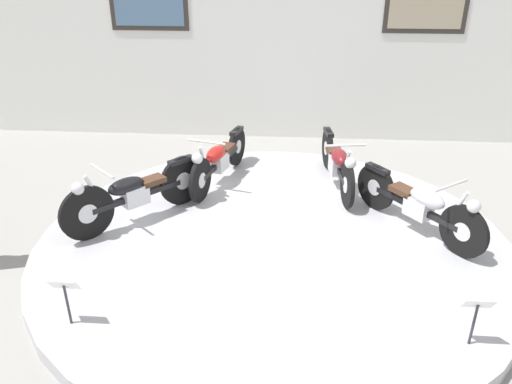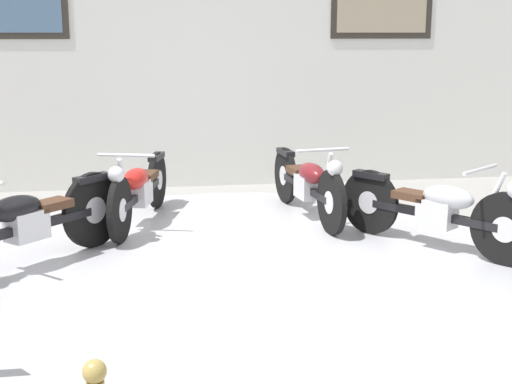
{
  "view_description": "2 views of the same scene",
  "coord_description": "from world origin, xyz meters",
  "px_view_note": "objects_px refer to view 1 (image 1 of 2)",
  "views": [
    {
      "loc": [
        0.18,
        -5.15,
        3.3
      ],
      "look_at": [
        -0.2,
        -0.04,
        0.78
      ],
      "focal_mm": 35.0,
      "sensor_mm": 36.0,
      "label": 1
    },
    {
      "loc": [
        -0.73,
        -5.48,
        2.05
      ],
      "look_at": [
        0.14,
        0.31,
        0.73
      ],
      "focal_mm": 50.0,
      "sensor_mm": 36.0,
      "label": 2
    }
  ],
  "objects_px": {
    "motorcycle_maroon": "(338,162)",
    "info_placard_front_left": "(65,291)",
    "motorcycle_silver": "(419,204)",
    "info_placard_front_centre": "(477,310)",
    "motorcycle_black": "(134,192)",
    "motorcycle_red": "(219,159)"
  },
  "relations": [
    {
      "from": "motorcycle_red",
      "to": "info_placard_front_centre",
      "type": "relative_size",
      "value": 3.71
    },
    {
      "from": "info_placard_front_left",
      "to": "info_placard_front_centre",
      "type": "relative_size",
      "value": 1.0
    },
    {
      "from": "info_placard_front_left",
      "to": "motorcycle_black",
      "type": "bearing_deg",
      "value": 88.27
    },
    {
      "from": "motorcycle_black",
      "to": "motorcycle_silver",
      "type": "distance_m",
      "value": 3.48
    },
    {
      "from": "motorcycle_silver",
      "to": "info_placard_front_left",
      "type": "distance_m",
      "value": 4.03
    },
    {
      "from": "motorcycle_black",
      "to": "motorcycle_silver",
      "type": "height_order",
      "value": "motorcycle_black"
    },
    {
      "from": "motorcycle_silver",
      "to": "info_placard_front_left",
      "type": "xyz_separation_m",
      "value": [
        -3.53,
        -1.94,
        -0.01
      ]
    },
    {
      "from": "motorcycle_red",
      "to": "info_placard_front_left",
      "type": "xyz_separation_m",
      "value": [
        -0.94,
        -3.18,
        -0.0
      ]
    },
    {
      "from": "info_placard_front_left",
      "to": "motorcycle_silver",
      "type": "bearing_deg",
      "value": 28.79
    },
    {
      "from": "motorcycle_silver",
      "to": "motorcycle_red",
      "type": "bearing_deg",
      "value": 154.57
    },
    {
      "from": "motorcycle_red",
      "to": "info_placard_front_centre",
      "type": "bearing_deg",
      "value": -50.09
    },
    {
      "from": "motorcycle_black",
      "to": "motorcycle_red",
      "type": "xyz_separation_m",
      "value": [
        0.88,
        1.23,
        -0.03
      ]
    },
    {
      "from": "motorcycle_maroon",
      "to": "info_placard_front_centre",
      "type": "xyz_separation_m",
      "value": [
        0.94,
        -3.18,
        -0.01
      ]
    },
    {
      "from": "motorcycle_black",
      "to": "info_placard_front_centre",
      "type": "relative_size",
      "value": 2.96
    },
    {
      "from": "motorcycle_silver",
      "to": "info_placard_front_centre",
      "type": "relative_size",
      "value": 3.13
    },
    {
      "from": "motorcycle_red",
      "to": "motorcycle_maroon",
      "type": "distance_m",
      "value": 1.71
    },
    {
      "from": "motorcycle_silver",
      "to": "info_placard_front_centre",
      "type": "distance_m",
      "value": 1.94
    },
    {
      "from": "motorcycle_red",
      "to": "motorcycle_silver",
      "type": "xyz_separation_m",
      "value": [
        2.6,
        -1.23,
        0.0
      ]
    },
    {
      "from": "motorcycle_red",
      "to": "motorcycle_silver",
      "type": "distance_m",
      "value": 2.88
    },
    {
      "from": "motorcycle_maroon",
      "to": "motorcycle_black",
      "type": "bearing_deg",
      "value": -154.65
    },
    {
      "from": "motorcycle_maroon",
      "to": "info_placard_front_left",
      "type": "bearing_deg",
      "value": -129.85
    },
    {
      "from": "motorcycle_maroon",
      "to": "motorcycle_red",
      "type": "bearing_deg",
      "value": 179.99
    }
  ]
}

